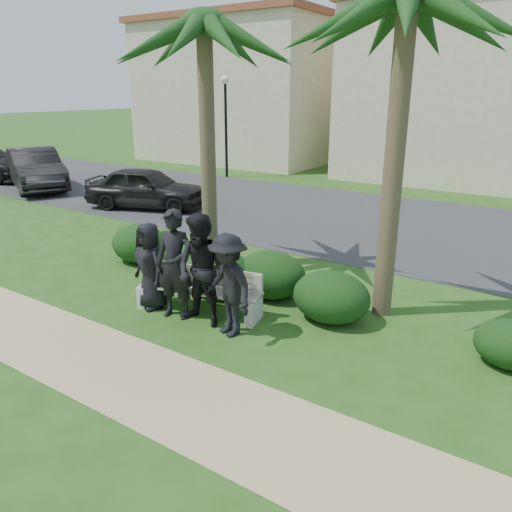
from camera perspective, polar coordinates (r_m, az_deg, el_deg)
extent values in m
plane|color=#274F16|center=(8.20, -3.68, -8.34)|extent=(160.00, 160.00, 0.00)
cube|color=tan|center=(7.05, -12.86, -13.63)|extent=(30.00, 1.60, 0.01)
cube|color=#2D2D30|center=(14.96, 15.29, 3.48)|extent=(160.00, 8.00, 0.01)
cube|color=beige|center=(28.95, -0.94, 18.04)|extent=(10.00, 8.00, 7.00)
cube|color=brown|center=(29.15, -0.98, 25.24)|extent=(10.40, 8.40, 0.30)
cube|color=beige|center=(24.41, 21.80, 16.74)|extent=(8.00, 8.00, 7.00)
cube|color=brown|center=(24.65, 22.90, 25.19)|extent=(8.40, 8.40, 0.30)
cylinder|color=black|center=(22.39, -3.44, 14.06)|extent=(0.12, 0.12, 4.00)
sphere|color=white|center=(22.33, -3.55, 19.46)|extent=(0.36, 0.36, 0.36)
cube|color=#AD9F91|center=(8.65, -6.63, -3.99)|extent=(2.25, 0.99, 0.04)
cube|color=#AD9F91|center=(8.72, -5.75, -2.15)|extent=(2.14, 0.53, 0.26)
cube|color=beige|center=(9.38, -11.36, -3.79)|extent=(0.26, 0.52, 0.40)
cube|color=beige|center=(8.15, -1.04, -6.90)|extent=(0.26, 0.52, 0.40)
imported|color=black|center=(8.90, -12.02, -1.11)|extent=(0.86, 0.68, 1.55)
imported|color=black|center=(8.39, -9.24, -0.99)|extent=(0.77, 0.61, 1.87)
imported|color=black|center=(8.06, -6.19, -1.70)|extent=(0.92, 0.73, 1.86)
imported|color=black|center=(7.72, -3.20, -3.36)|extent=(1.21, 0.94, 1.65)
ellipsoid|color=#16330E|center=(11.51, -13.18, 1.51)|extent=(1.34, 1.11, 0.87)
ellipsoid|color=#16330E|center=(10.20, -6.33, -0.40)|extent=(1.28, 1.05, 0.83)
ellipsoid|color=#16330E|center=(9.46, -4.43, -1.68)|extent=(1.37, 1.13, 0.89)
ellipsoid|color=#16330E|center=(9.31, 1.71, -1.99)|extent=(1.36, 1.12, 0.89)
ellipsoid|color=#16330E|center=(8.44, 8.60, -4.48)|extent=(1.33, 1.10, 0.87)
cylinder|color=brown|center=(10.52, -5.52, 11.61)|extent=(0.32, 0.32, 4.91)
cylinder|color=brown|center=(8.34, 15.43, 9.61)|extent=(0.32, 0.32, 5.01)
imported|color=black|center=(16.77, -12.44, 7.61)|extent=(4.22, 2.83, 1.33)
imported|color=black|center=(21.50, -23.89, 9.10)|extent=(4.99, 3.49, 1.56)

